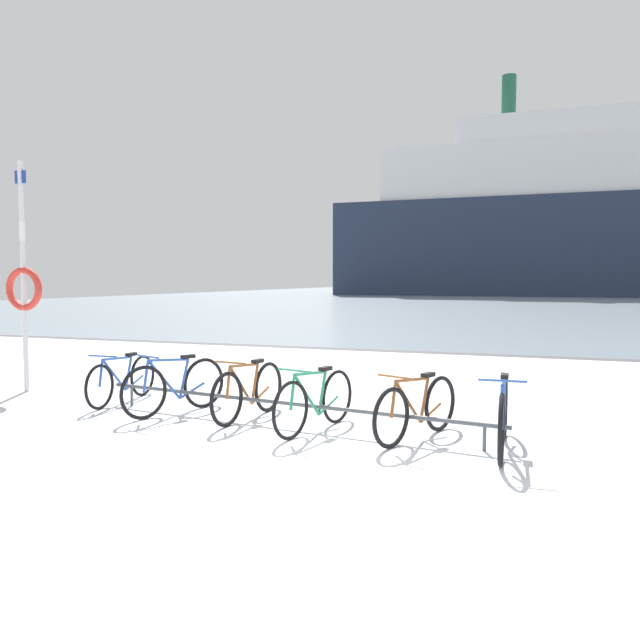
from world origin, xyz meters
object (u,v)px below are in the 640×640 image
at_px(ferry_ship, 581,221).
at_px(bicycle_5, 503,416).
at_px(bicycle_1, 175,386).
at_px(bicycle_2, 249,391).
at_px(rescue_post, 24,282).
at_px(bicycle_3, 315,401).
at_px(bicycle_0, 122,379).
at_px(bicycle_4, 417,409).

bearing_deg(ferry_ship, bicycle_5, -93.31).
distance_m(bicycle_1, bicycle_2, 1.08).
relative_size(bicycle_5, rescue_post, 0.49).
distance_m(bicycle_5, rescue_post, 7.63).
height_order(bicycle_3, rescue_post, rescue_post).
height_order(bicycle_0, rescue_post, rescue_post).
xyz_separation_m(bicycle_1, bicycle_2, (1.07, 0.04, -0.01)).
distance_m(bicycle_0, ferry_ship, 62.58).
relative_size(bicycle_0, bicycle_5, 0.94).
bearing_deg(bicycle_2, bicycle_3, -17.20).
bearing_deg(bicycle_3, bicycle_1, 172.46).
height_order(bicycle_2, rescue_post, rescue_post).
bearing_deg(bicycle_4, bicycle_3, -178.92).
xyz_separation_m(bicycle_5, rescue_post, (-7.43, 1.06, 1.38)).
height_order(bicycle_2, bicycle_5, bicycle_5).
bearing_deg(bicycle_2, bicycle_5, -8.61).
relative_size(bicycle_1, rescue_post, 0.43).
bearing_deg(bicycle_3, ferry_ship, 84.70).
distance_m(bicycle_2, bicycle_4, 2.27).
bearing_deg(ferry_ship, bicycle_2, -96.27).
relative_size(bicycle_4, bicycle_5, 0.88).
distance_m(bicycle_1, ferry_ship, 62.81).
bearing_deg(bicycle_5, bicycle_3, 175.67).
height_order(bicycle_1, ferry_ship, ferry_ship).
bearing_deg(bicycle_0, bicycle_2, -8.95).
bearing_deg(rescue_post, bicycle_1, -11.10).
height_order(bicycle_5, ferry_ship, ferry_ship).
bearing_deg(bicycle_5, bicycle_0, 171.25).
bearing_deg(bicycle_0, ferry_ship, 81.66).
relative_size(bicycle_3, bicycle_4, 1.03).
bearing_deg(bicycle_1, bicycle_5, -5.92).
relative_size(bicycle_1, bicycle_2, 0.96).
distance_m(rescue_post, ferry_ship, 62.53).
distance_m(bicycle_2, bicycle_5, 3.23).
relative_size(bicycle_0, bicycle_2, 1.02).
xyz_separation_m(bicycle_4, rescue_post, (-6.48, 0.88, 1.40)).
distance_m(bicycle_3, bicycle_4, 1.21).
bearing_deg(ferry_ship, bicycle_0, -98.34).
height_order(bicycle_0, bicycle_4, bicycle_4).
bearing_deg(rescue_post, bicycle_5, -8.14).
relative_size(bicycle_2, rescue_post, 0.45).
xyz_separation_m(bicycle_0, bicycle_1, (1.15, -0.39, 0.03)).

